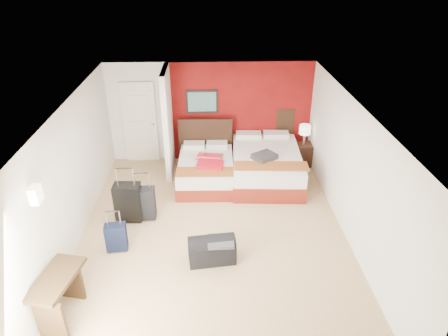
{
  "coord_description": "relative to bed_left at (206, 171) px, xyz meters",
  "views": [
    {
      "loc": [
        -0.05,
        -6.11,
        4.75
      ],
      "look_at": [
        0.23,
        0.8,
        1.0
      ],
      "focal_mm": 32.06,
      "sensor_mm": 36.0,
      "label": 1
    }
  ],
  "objects": [
    {
      "name": "ground",
      "position": [
        0.14,
        -2.01,
        -0.27
      ],
      "size": [
        6.5,
        6.5,
        0.0
      ],
      "primitive_type": "plane",
      "color": "#D5B383",
      "rests_on": "ground"
    },
    {
      "name": "room_walls",
      "position": [
        -1.27,
        -0.59,
        0.99
      ],
      "size": [
        5.02,
        6.52,
        2.5
      ],
      "color": "silver",
      "rests_on": "ground"
    },
    {
      "name": "red_accent_panel",
      "position": [
        0.89,
        1.22,
        0.98
      ],
      "size": [
        3.5,
        0.04,
        2.5
      ],
      "primitive_type": "cube",
      "color": "maroon",
      "rests_on": "ground"
    },
    {
      "name": "partition_wall",
      "position": [
        -0.86,
        0.6,
        0.98
      ],
      "size": [
        0.12,
        1.2,
        2.5
      ],
      "primitive_type": "cube",
      "color": "silver",
      "rests_on": "ground"
    },
    {
      "name": "entry_door",
      "position": [
        -1.61,
        1.19,
        0.75
      ],
      "size": [
        0.82,
        0.06,
        2.05
      ],
      "primitive_type": "cube",
      "color": "silver",
      "rests_on": "ground"
    },
    {
      "name": "bed_left",
      "position": [
        0.0,
        0.0,
        0.0
      ],
      "size": [
        1.31,
        1.84,
        0.54
      ],
      "primitive_type": "cube",
      "rotation": [
        0.0,
        0.0,
        -0.03
      ],
      "color": "silver",
      "rests_on": "ground"
    },
    {
      "name": "bed_right",
      "position": [
        1.42,
        0.1,
        0.06
      ],
      "size": [
        1.7,
        2.33,
        0.67
      ],
      "primitive_type": "cube",
      "rotation": [
        0.0,
        0.0,
        -0.06
      ],
      "color": "silver",
      "rests_on": "ground"
    },
    {
      "name": "red_suitcase_open",
      "position": [
        0.1,
        -0.1,
        0.32
      ],
      "size": [
        0.7,
        0.88,
        0.1
      ],
      "primitive_type": "cube",
      "rotation": [
        0.0,
        0.0,
        -0.17
      ],
      "color": "red",
      "rests_on": "bed_left"
    },
    {
      "name": "jacket_bundle",
      "position": [
        1.32,
        -0.2,
        0.46
      ],
      "size": [
        0.62,
        0.6,
        0.12
      ],
      "primitive_type": "cube",
      "rotation": [
        0.0,
        0.0,
        0.59
      ],
      "color": "#343438",
      "rests_on": "bed_right"
    },
    {
      "name": "nightstand",
      "position": [
        2.42,
        0.75,
        0.01
      ],
      "size": [
        0.42,
        0.42,
        0.57
      ],
      "primitive_type": "cube",
      "rotation": [
        0.0,
        0.0,
        -0.04
      ],
      "color": "black",
      "rests_on": "ground"
    },
    {
      "name": "table_lamp",
      "position": [
        2.42,
        0.75,
        0.55
      ],
      "size": [
        0.31,
        0.31,
        0.49
      ],
      "primitive_type": "cylinder",
      "rotation": [
        0.0,
        0.0,
        -0.15
      ],
      "color": "white",
      "rests_on": "nightstand"
    },
    {
      "name": "suitcase_black",
      "position": [
        -1.52,
        -1.46,
        0.12
      ],
      "size": [
        0.53,
        0.34,
        0.77
      ],
      "primitive_type": "cube",
      "rotation": [
        0.0,
        0.0,
        -0.03
      ],
      "color": "black",
      "rests_on": "ground"
    },
    {
      "name": "suitcase_charcoal",
      "position": [
        -1.23,
        -1.42,
        0.06
      ],
      "size": [
        0.45,
        0.29,
        0.65
      ],
      "primitive_type": "cube",
      "rotation": [
        0.0,
        0.0,
        0.03
      ],
      "color": "black",
      "rests_on": "ground"
    },
    {
      "name": "suitcase_navy",
      "position": [
        -1.6,
        -2.39,
        -0.02
      ],
      "size": [
        0.39,
        0.26,
        0.51
      ],
      "primitive_type": "cube",
      "rotation": [
        0.0,
        0.0,
        0.1
      ],
      "color": "black",
      "rests_on": "ground"
    },
    {
      "name": "duffel_bag",
      "position": [
        0.1,
        -2.72,
        -0.07
      ],
      "size": [
        0.85,
        0.52,
        0.41
      ],
      "primitive_type": "cube",
      "rotation": [
        0.0,
        0.0,
        0.12
      ],
      "color": "black",
      "rests_on": "ground"
    },
    {
      "name": "jacket_draped",
      "position": [
        0.25,
        -2.77,
        0.16
      ],
      "size": [
        0.45,
        0.39,
        0.06
      ],
      "primitive_type": "cube",
      "rotation": [
        0.0,
        0.0,
        0.03
      ],
      "color": "#3C3C41",
      "rests_on": "duffel_bag"
    },
    {
      "name": "desk",
      "position": [
        -2.08,
        -3.9,
        0.12
      ],
      "size": [
        0.66,
        1.03,
        0.79
      ],
      "primitive_type": "cube",
      "rotation": [
        0.0,
        0.0,
        -0.22
      ],
      "color": "#301F10",
      "rests_on": "ground"
    }
  ]
}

